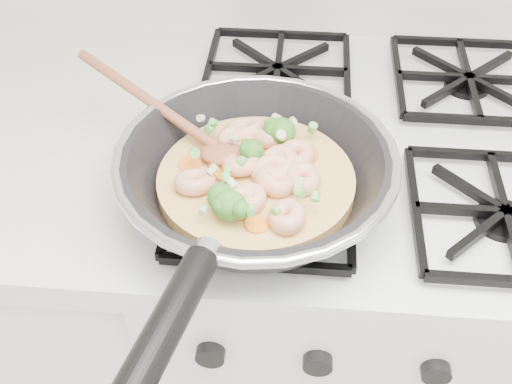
{
  "coord_description": "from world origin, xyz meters",
  "views": [
    {
      "loc": [
        -0.11,
        0.96,
        1.48
      ],
      "look_at": [
        -0.16,
        1.55,
        0.93
      ],
      "focal_mm": 45.67,
      "sensor_mm": 36.0,
      "label": 1
    }
  ],
  "objects": [
    {
      "name": "stove",
      "position": [
        0.0,
        1.7,
        0.46
      ],
      "size": [
        0.6,
        0.6,
        0.92
      ],
      "color": "silver",
      "rests_on": "ground"
    },
    {
      "name": "skillet",
      "position": [
        -0.16,
        1.54,
        0.96
      ],
      "size": [
        0.43,
        0.5,
        0.1
      ],
      "rotation": [
        0.0,
        0.0,
        -0.1
      ],
      "color": "black",
      "rests_on": "stove"
    }
  ]
}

